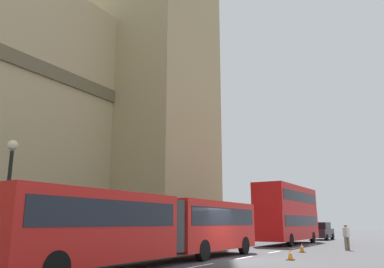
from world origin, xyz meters
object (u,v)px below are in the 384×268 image
object	(u,v)px
double_decker_bus	(288,212)
traffic_cone_west	(290,254)
articulated_bus	(160,224)
street_lamp	(8,192)
pedestrian_near_cones	(346,236)
sedan_lead	(321,231)
traffic_cone_middle	(302,248)

from	to	relation	value
double_decker_bus	traffic_cone_west	size ratio (longest dim) A/B	18.16
articulated_bus	street_lamp	world-z (taller)	street_lamp
double_decker_bus	street_lamp	world-z (taller)	street_lamp
articulated_bus	pedestrian_near_cones	xyz separation A→B (m)	(13.38, -5.65, -0.83)
double_decker_bus	sedan_lead	world-z (taller)	double_decker_bus
articulated_bus	traffic_cone_west	distance (m)	6.69
traffic_cone_west	pedestrian_near_cones	distance (m)	8.74
double_decker_bus	traffic_cone_west	xyz separation A→B (m)	(-14.21, -4.49, -2.43)
articulated_bus	double_decker_bus	size ratio (longest dim) A/B	1.56
street_lamp	pedestrian_near_cones	xyz separation A→B (m)	(18.06, -10.15, -2.14)
street_lamp	traffic_cone_middle	bearing A→B (deg)	-28.49
articulated_bus	sedan_lead	bearing A→B (deg)	-0.59
street_lamp	pedestrian_near_cones	distance (m)	20.83
traffic_cone_middle	sedan_lead	bearing A→B (deg)	9.59
sedan_lead	street_lamp	distance (m)	34.42
articulated_bus	pedestrian_near_cones	world-z (taller)	articulated_bus
sedan_lead	traffic_cone_middle	xyz separation A→B (m)	(-19.18, -3.24, -0.63)
double_decker_bus	pedestrian_near_cones	distance (m)	8.14
traffic_cone_west	pedestrian_near_cones	bearing A→B (deg)	-7.64
double_decker_bus	pedestrian_near_cones	world-z (taller)	double_decker_bus
double_decker_bus	articulated_bus	bearing A→B (deg)	-179.99
traffic_cone_west	sedan_lead	bearing A→B (deg)	9.66
pedestrian_near_cones	articulated_bus	bearing A→B (deg)	157.12
double_decker_bus	traffic_cone_middle	world-z (taller)	double_decker_bus
sedan_lead	double_decker_bus	bearing A→B (deg)	178.31
sedan_lead	traffic_cone_middle	bearing A→B (deg)	-170.41
traffic_cone_west	street_lamp	distance (m)	13.32
traffic_cone_west	pedestrian_near_cones	size ratio (longest dim) A/B	0.34
double_decker_bus	street_lamp	size ratio (longest dim) A/B	2.00
double_decker_bus	traffic_cone_west	bearing A→B (deg)	-162.46
double_decker_bus	traffic_cone_middle	bearing A→B (deg)	-158.05
articulated_bus	traffic_cone_middle	bearing A→B (deg)	-19.24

